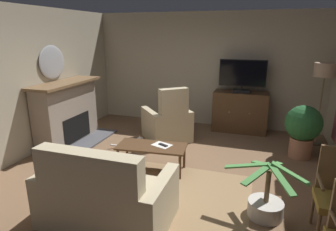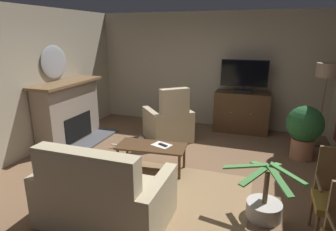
% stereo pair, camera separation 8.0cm
% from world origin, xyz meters
% --- Properties ---
extents(ground_plane, '(6.01, 6.51, 0.04)m').
position_xyz_m(ground_plane, '(0.00, 0.00, -0.02)').
color(ground_plane, brown).
extents(wall_back, '(6.01, 0.10, 2.67)m').
position_xyz_m(wall_back, '(0.00, 3.00, 1.33)').
color(wall_back, '#B2A88E').
rests_on(wall_back, ground_plane).
extents(wall_left, '(0.10, 6.51, 2.67)m').
position_xyz_m(wall_left, '(-2.75, 0.00, 1.33)').
color(wall_left, '#B2A88E').
rests_on(wall_left, ground_plane).
extents(rug_central, '(2.21, 1.89, 0.01)m').
position_xyz_m(rug_central, '(0.18, -0.51, 0.01)').
color(rug_central, '#8E704C').
rests_on(rug_central, ground_plane).
extents(fireplace, '(0.91, 1.72, 1.26)m').
position_xyz_m(fireplace, '(-2.43, 0.88, 0.60)').
color(fireplace, '#4C4C51').
rests_on(fireplace, ground_plane).
extents(wall_mirror_oval, '(0.06, 0.72, 0.66)m').
position_xyz_m(wall_mirror_oval, '(-2.67, 0.88, 1.64)').
color(wall_mirror_oval, '#B2B7BF').
extents(tv_cabinet, '(1.20, 0.52, 0.92)m').
position_xyz_m(tv_cabinet, '(0.88, 2.65, 0.44)').
color(tv_cabinet, '#352315').
rests_on(tv_cabinet, ground_plane).
extents(television, '(1.00, 0.20, 0.72)m').
position_xyz_m(television, '(0.88, 2.60, 1.30)').
color(television, black).
rests_on(television, tv_cabinet).
extents(coffee_table, '(1.16, 0.61, 0.44)m').
position_xyz_m(coffee_table, '(-0.32, 0.18, 0.39)').
color(coffee_table, '#4C331E').
rests_on(coffee_table, ground_plane).
extents(tv_remote, '(0.17, 0.12, 0.02)m').
position_xyz_m(tv_remote, '(-0.14, 0.23, 0.45)').
color(tv_remote, black).
rests_on(tv_remote, coffee_table).
extents(folded_newspaper, '(0.36, 0.31, 0.01)m').
position_xyz_m(folded_newspaper, '(-0.16, 0.25, 0.44)').
color(folded_newspaper, silver).
rests_on(folded_newspaper, coffee_table).
extents(sofa_floral, '(1.51, 0.91, 1.04)m').
position_xyz_m(sofa_floral, '(-0.35, -1.25, 0.34)').
color(sofa_floral, tan).
rests_on(sofa_floral, ground_plane).
extents(armchair_by_fireplace, '(1.22, 1.22, 1.16)m').
position_xyz_m(armchair_by_fireplace, '(-0.51, 1.61, 0.35)').
color(armchair_by_fireplace, tan).
rests_on(armchair_by_fireplace, ground_plane).
extents(potted_plant_on_hearth_side, '(0.98, 0.74, 0.75)m').
position_xyz_m(potted_plant_on_hearth_side, '(1.46, -0.53, 0.16)').
color(potted_plant_on_hearth_side, beige).
rests_on(potted_plant_on_hearth_side, ground_plane).
extents(potted_plant_tall_palm_by_window, '(0.63, 0.63, 0.97)m').
position_xyz_m(potted_plant_tall_palm_by_window, '(2.06, 1.53, 0.57)').
color(potted_plant_tall_palm_by_window, '#99664C').
rests_on(potted_plant_tall_palm_by_window, ground_plane).
extents(cat, '(0.57, 0.43, 0.20)m').
position_xyz_m(cat, '(-1.08, 1.01, 0.10)').
color(cat, beige).
rests_on(cat, ground_plane).
extents(floor_lamp, '(0.43, 0.43, 1.65)m').
position_xyz_m(floor_lamp, '(2.44, 2.34, 1.41)').
color(floor_lamp, '#4C4233').
rests_on(floor_lamp, ground_plane).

